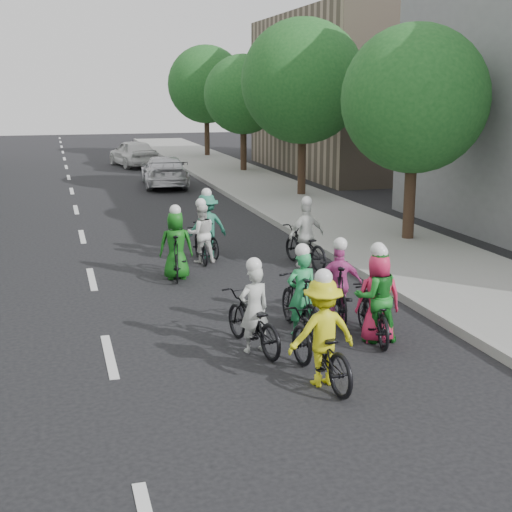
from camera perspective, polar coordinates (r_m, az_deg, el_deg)
name	(u,v)px	position (r m, az deg, el deg)	size (l,w,h in m)	color
ground	(109,356)	(11.93, -11.65, -7.85)	(120.00, 120.00, 0.00)	black
sidewalk_right	(335,221)	(23.22, 6.38, 2.81)	(4.00, 80.00, 0.15)	gray
curb_right	(278,223)	(22.56, 1.78, 2.62)	(0.18, 80.00, 0.18)	#999993
bldg_se	(379,94)	(38.89, 9.78, 12.68)	(10.00, 14.00, 8.00)	gray
tree_r_0	(414,99)	(20.11, 12.56, 12.14)	(4.00, 4.00, 5.97)	black
tree_r_1	(303,82)	(28.37, 3.78, 13.76)	(4.80, 4.80, 6.93)	black
tree_r_2	(243,95)	(36.97, -1.02, 12.79)	(4.00, 4.00, 5.97)	black
tree_r_3	(206,84)	(45.73, -4.00, 13.53)	(4.80, 4.80, 6.93)	black
cyclist_0	(253,319)	(11.80, -0.27, -5.02)	(1.00, 1.93, 1.59)	black
cyclist_1	(375,304)	(12.37, 9.49, -3.77)	(0.82, 1.57, 1.74)	black
cyclist_2	(321,341)	(10.52, 5.20, -6.80)	(1.08, 2.02, 1.75)	black
cyclist_3	(338,289)	(13.32, 6.55, -2.63)	(0.91, 1.91, 1.61)	black
cyclist_4	(376,307)	(12.40, 9.61, -4.08)	(0.92, 1.79, 1.70)	black
cyclist_5	(300,301)	(12.60, 3.56, -3.58)	(0.56, 1.79, 1.65)	black
cyclist_6	(201,240)	(17.83, -4.42, 1.32)	(0.73, 1.57, 1.62)	black
cyclist_7	(207,231)	(18.29, -3.96, 2.05)	(1.17, 1.63, 1.80)	black
cyclist_8	(305,242)	(17.34, 3.96, 1.10)	(1.00, 1.98, 1.75)	black
cyclist_9	(176,251)	(16.32, -6.44, 0.41)	(0.82, 1.80, 1.71)	black
follow_car_lead	(164,171)	(32.11, -7.35, 6.75)	(1.90, 4.68, 1.36)	silver
follow_car_trail	(133,153)	(40.77, -9.80, 8.12)	(1.78, 4.42, 1.51)	silver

